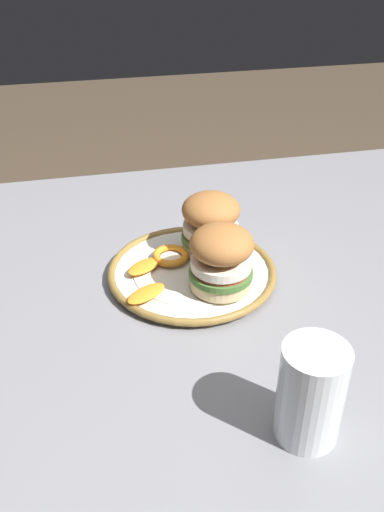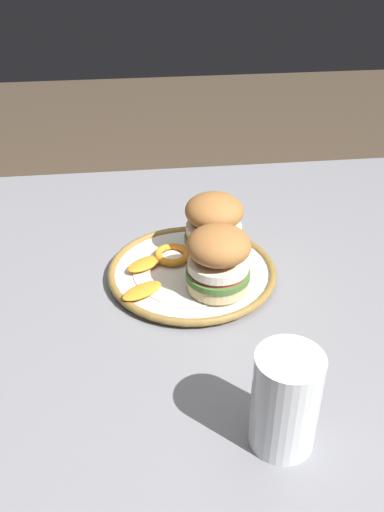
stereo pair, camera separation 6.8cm
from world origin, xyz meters
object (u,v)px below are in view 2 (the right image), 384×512
at_px(dinner_plate, 192,272).
at_px(sandwich_half_right, 218,259).
at_px(drinking_glass, 285,406).
at_px(sandwich_half_left, 214,223).
at_px(dining_table, 239,332).

bearing_deg(dinner_plate, sandwich_half_right, 120.22).
bearing_deg(sandwich_half_right, drinking_glass, 95.98).
relative_size(sandwich_half_left, sandwich_half_right, 1.03).
distance_m(dining_table, drinking_glass, 0.33).
xyz_separation_m(dinner_plate, sandwich_half_right, (-0.03, 0.06, 0.06)).
bearing_deg(sandwich_half_left, sandwich_half_right, 84.62).
xyz_separation_m(dining_table, drinking_glass, (0.02, 0.30, 0.15)).
height_order(dining_table, sandwich_half_right, sandwich_half_right).
xyz_separation_m(sandwich_half_right, drinking_glass, (-0.03, 0.27, -0.01)).
relative_size(dining_table, sandwich_half_left, 13.81).
distance_m(dining_table, dinner_plate, 0.14).
distance_m(dinner_plate, drinking_glass, 0.34).
bearing_deg(sandwich_half_right, dinner_plate, -59.78).
distance_m(sandwich_half_left, drinking_glass, 0.38).
bearing_deg(dinner_plate, sandwich_half_left, -130.98).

